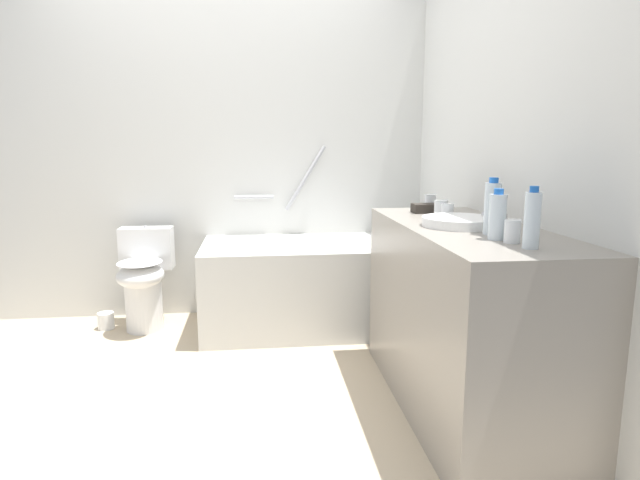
{
  "coord_description": "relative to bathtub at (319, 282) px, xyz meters",
  "views": [
    {
      "loc": [
        0.23,
        -2.8,
        1.26
      ],
      "look_at": [
        0.57,
        0.04,
        0.75
      ],
      "focal_mm": 29.66,
      "sensor_mm": 36.0,
      "label": 1
    }
  ],
  "objects": [
    {
      "name": "sink_faucet",
      "position": [
        0.71,
        -1.26,
        0.6
      ],
      "size": [
        0.13,
        0.15,
        0.06
      ],
      "color": "#A3A3A8",
      "rests_on": "vanity_counter"
    },
    {
      "name": "vanity_counter",
      "position": [
        0.55,
        -1.26,
        0.13
      ],
      "size": [
        0.58,
        1.47,
        0.89
      ],
      "primitive_type": "cube",
      "color": "gray",
      "rests_on": "ground_plane"
    },
    {
      "name": "toilet",
      "position": [
        -1.2,
        0.08,
        0.04
      ],
      "size": [
        0.36,
        0.48,
        0.7
      ],
      "rotation": [
        0.0,
        0.0,
        -1.6
      ],
      "color": "white",
      "rests_on": "ground_plane"
    },
    {
      "name": "wall_right_mirror",
      "position": [
        0.89,
        -0.76,
        0.83
      ],
      "size": [
        0.1,
        2.72,
        2.31
      ],
      "primitive_type": "cube",
      "color": "silver",
      "rests_on": "ground_plane"
    },
    {
      "name": "drinking_glass_3",
      "position": [
        0.53,
        -0.94,
        0.62
      ],
      "size": [
        0.07,
        0.07,
        0.09
      ],
      "primitive_type": "cylinder",
      "color": "white",
      "rests_on": "vanity_counter"
    },
    {
      "name": "drinking_glass_0",
      "position": [
        0.57,
        -0.64,
        0.62
      ],
      "size": [
        0.06,
        0.06,
        0.09
      ],
      "primitive_type": "cylinder",
      "color": "white",
      "rests_on": "vanity_counter"
    },
    {
      "name": "water_bottle_1",
      "position": [
        0.56,
        -1.8,
        0.68
      ],
      "size": [
        0.06,
        0.06,
        0.22
      ],
      "color": "silver",
      "rests_on": "vanity_counter"
    },
    {
      "name": "water_bottle_2",
      "position": [
        0.52,
        -1.61,
        0.67
      ],
      "size": [
        0.07,
        0.07,
        0.2
      ],
      "color": "silver",
      "rests_on": "vanity_counter"
    },
    {
      "name": "ground_plane",
      "position": [
        -0.65,
        -0.76,
        -0.32
      ],
      "size": [
        3.97,
        3.97,
        0.0
      ],
      "primitive_type": "plane",
      "color": "#C1AD8E"
    },
    {
      "name": "wall_back_tiled",
      "position": [
        -0.65,
        0.45,
        0.83
      ],
      "size": [
        3.37,
        0.1,
        2.31
      ],
      "primitive_type": "cube",
      "color": "silver",
      "rests_on": "ground_plane"
    },
    {
      "name": "drinking_glass_1",
      "position": [
        0.53,
        -1.02,
        0.61
      ],
      "size": [
        0.06,
        0.06,
        0.08
      ],
      "primitive_type": "cylinder",
      "color": "white",
      "rests_on": "vanity_counter"
    },
    {
      "name": "water_bottle_0",
      "position": [
        0.55,
        -1.49,
        0.69
      ],
      "size": [
        0.07,
        0.07,
        0.24
      ],
      "color": "silver",
      "rests_on": "vanity_counter"
    },
    {
      "name": "sink_basin",
      "position": [
        0.51,
        -1.26,
        0.6
      ],
      "size": [
        0.35,
        0.35,
        0.04
      ],
      "primitive_type": "cylinder",
      "color": "white",
      "rests_on": "vanity_counter"
    },
    {
      "name": "amenity_basket",
      "position": [
        0.5,
        -0.76,
        0.6
      ],
      "size": [
        0.14,
        0.1,
        0.05
      ],
      "primitive_type": "cube",
      "color": "#2D2823",
      "rests_on": "vanity_counter"
    },
    {
      "name": "drinking_glass_2",
      "position": [
        0.55,
        -1.69,
        0.62
      ],
      "size": [
        0.06,
        0.06,
        0.09
      ],
      "primitive_type": "cylinder",
      "color": "white",
      "rests_on": "vanity_counter"
    },
    {
      "name": "bathtub",
      "position": [
        0.0,
        0.0,
        0.0
      ],
      "size": [
        1.59,
        0.79,
        1.26
      ],
      "color": "silver",
      "rests_on": "ground_plane"
    },
    {
      "name": "toilet_paper_roll",
      "position": [
        -1.48,
        0.11,
        -0.26
      ],
      "size": [
        0.11,
        0.11,
        0.11
      ],
      "primitive_type": "cylinder",
      "color": "white",
      "rests_on": "ground_plane"
    }
  ]
}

